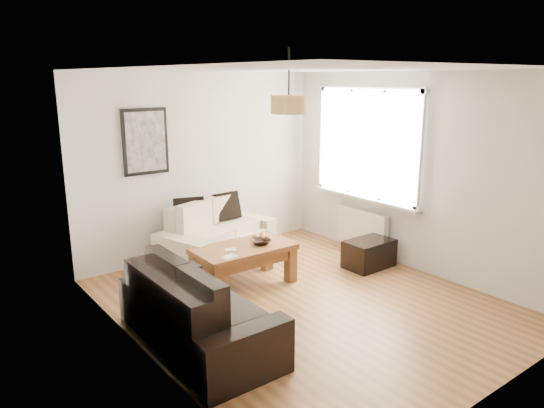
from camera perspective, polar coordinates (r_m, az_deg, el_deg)
floor at (r=5.97m, az=3.57°, el=-10.95°), size 4.50×4.50×0.00m
ceiling at (r=5.41m, az=4.00°, el=14.86°), size 3.80×4.50×0.00m
wall_back at (r=7.36m, az=-7.86°, el=4.37°), size 3.80×0.04×2.60m
wall_front at (r=4.19m, az=24.50°, el=-4.19°), size 3.80×0.04×2.60m
wall_left at (r=4.56m, az=-14.53°, el=-1.92°), size 0.04×4.50×2.60m
wall_right at (r=6.93m, az=15.72°, el=3.37°), size 0.04×4.50×2.60m
window_bay at (r=7.35m, az=10.70°, el=6.61°), size 0.14×1.90×1.60m
radiator at (r=7.57m, az=10.08°, el=-2.60°), size 0.10×0.90×0.52m
poster at (r=6.90m, az=-14.02°, el=6.80°), size 0.62×0.04×0.87m
pendant_shade at (r=5.65m, az=1.89°, el=11.09°), size 0.40×0.40×0.20m
loveseat_cream at (r=7.14m, az=-6.16°, el=-3.27°), size 1.82×1.32×0.81m
sofa_leather at (r=4.97m, az=-8.22°, el=-11.50°), size 0.88×1.80×0.78m
coffee_table at (r=6.35m, az=-3.17°, el=-6.90°), size 1.24×0.69×0.50m
ottoman at (r=7.06m, az=10.82°, el=-5.48°), size 0.67×0.43×0.38m
cushion_left at (r=7.07m, az=-9.24°, el=-0.90°), size 0.43×0.25×0.41m
cushion_right at (r=7.37m, az=-5.10°, el=-0.23°), size 0.40×0.15×0.39m
fruit_bowl at (r=6.35m, az=-1.21°, el=-4.22°), size 0.29×0.29×0.06m
orange_a at (r=6.47m, az=-1.01°, el=-3.76°), size 0.09×0.09×0.07m
orange_b at (r=6.54m, az=-1.01°, el=-3.56°), size 0.10×0.10×0.08m
orange_c at (r=6.50m, az=-1.87°, el=-3.68°), size 0.09×0.09×0.09m
papers at (r=5.92m, az=-4.84°, el=-5.90°), size 0.20×0.15×0.01m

